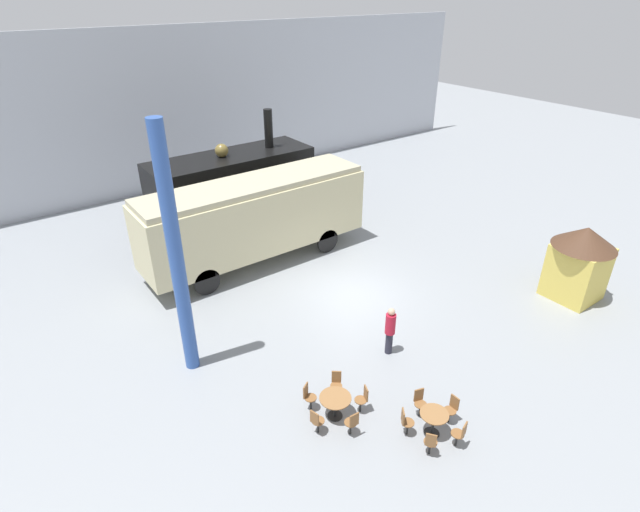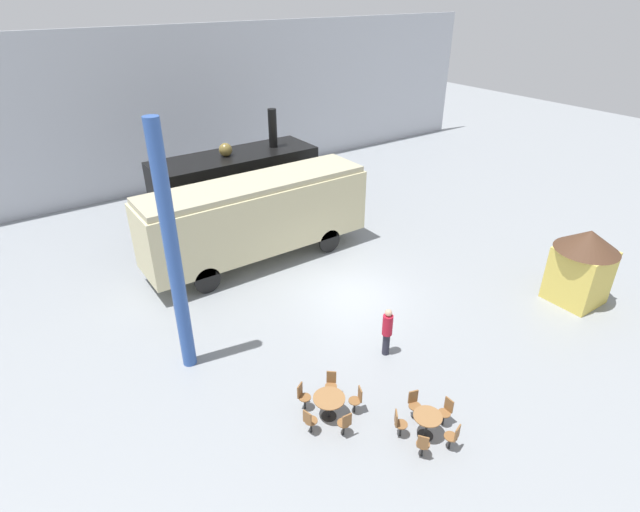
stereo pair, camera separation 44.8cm
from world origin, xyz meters
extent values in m
plane|color=gray|center=(0.00, 0.00, 0.00)|extent=(80.00, 80.00, 0.00)
cube|color=#B2B7C1|center=(0.00, 15.80, 4.50)|extent=(44.00, 0.15, 9.00)
cube|color=black|center=(-0.59, 8.72, 2.25)|extent=(8.10, 2.71, 2.80)
cylinder|color=black|center=(1.64, 8.72, 4.59)|extent=(0.43, 0.43, 1.89)
sphere|color=brown|center=(-1.00, 8.72, 3.95)|extent=(0.64, 0.64, 0.64)
cylinder|color=black|center=(1.84, 7.43, 0.66)|extent=(1.31, 0.12, 1.31)
cylinder|color=black|center=(1.84, 10.02, 0.66)|extent=(1.31, 0.12, 1.31)
cylinder|color=black|center=(-3.02, 7.43, 0.66)|extent=(1.31, 0.12, 1.31)
cylinder|color=black|center=(-3.02, 10.02, 0.66)|extent=(1.31, 0.12, 1.31)
cube|color=beige|center=(-1.63, 4.69, 2.11)|extent=(9.98, 2.54, 2.77)
cube|color=tan|center=(-1.63, 4.69, 3.61)|extent=(9.78, 2.33, 0.24)
cylinder|color=black|center=(1.37, 3.48, 0.55)|extent=(1.11, 0.12, 1.11)
cylinder|color=black|center=(1.37, 5.90, 0.55)|extent=(1.11, 0.12, 1.11)
cylinder|color=black|center=(-4.62, 3.48, 0.55)|extent=(1.11, 0.12, 1.11)
cylinder|color=black|center=(-4.62, 5.90, 0.55)|extent=(1.11, 0.12, 1.11)
cylinder|color=black|center=(-4.51, -4.61, 0.01)|extent=(0.44, 0.44, 0.02)
cylinder|color=black|center=(-4.51, -4.61, 0.35)|extent=(0.08, 0.08, 0.67)
cylinder|color=olive|center=(-4.51, -4.61, 0.70)|extent=(0.91, 0.91, 0.03)
cylinder|color=black|center=(-2.76, -6.70, 0.01)|extent=(0.44, 0.44, 0.02)
cylinder|color=black|center=(-2.76, -6.70, 0.37)|extent=(0.08, 0.08, 0.70)
cylinder|color=olive|center=(-2.76, -6.70, 0.74)|extent=(0.79, 0.79, 0.03)
cylinder|color=black|center=(-4.57, -5.36, 0.21)|extent=(0.06, 0.06, 0.42)
cylinder|color=brown|center=(-4.57, -5.36, 0.43)|extent=(0.36, 0.36, 0.03)
cube|color=brown|center=(-4.58, -5.51, 0.66)|extent=(0.29, 0.06, 0.42)
cylinder|color=black|center=(-3.81, -4.89, 0.21)|extent=(0.06, 0.06, 0.42)
cylinder|color=brown|center=(-3.81, -4.89, 0.43)|extent=(0.36, 0.36, 0.03)
cube|color=brown|center=(-3.67, -4.95, 0.66)|extent=(0.15, 0.28, 0.42)
cylinder|color=black|center=(-4.02, -4.03, 0.21)|extent=(0.06, 0.06, 0.42)
cylinder|color=brown|center=(-4.02, -4.03, 0.43)|extent=(0.36, 0.36, 0.03)
cube|color=brown|center=(-3.92, -3.91, 0.66)|extent=(0.25, 0.22, 0.42)
cylinder|color=black|center=(-4.91, -3.96, 0.21)|extent=(0.06, 0.06, 0.42)
cylinder|color=brown|center=(-4.91, -3.96, 0.43)|extent=(0.36, 0.36, 0.03)
cube|color=brown|center=(-4.99, -3.83, 0.66)|extent=(0.27, 0.19, 0.42)
cylinder|color=black|center=(-5.25, -4.79, 0.21)|extent=(0.06, 0.06, 0.42)
cylinder|color=brown|center=(-5.25, -4.79, 0.43)|extent=(0.36, 0.36, 0.03)
cube|color=brown|center=(-5.40, -4.82, 0.66)|extent=(0.11, 0.29, 0.42)
cylinder|color=black|center=(-2.06, -6.69, 0.21)|extent=(0.06, 0.06, 0.42)
cylinder|color=brown|center=(-2.06, -6.69, 0.43)|extent=(0.36, 0.36, 0.03)
cube|color=brown|center=(-1.91, -6.69, 0.66)|extent=(0.04, 0.29, 0.42)
cylinder|color=black|center=(-2.55, -6.03, 0.21)|extent=(0.06, 0.06, 0.42)
cylinder|color=brown|center=(-2.55, -6.03, 0.43)|extent=(0.36, 0.36, 0.03)
cube|color=brown|center=(-2.50, -5.89, 0.66)|extent=(0.29, 0.12, 0.42)
cylinder|color=black|center=(-3.32, -6.29, 0.21)|extent=(0.06, 0.06, 0.42)
cylinder|color=brown|center=(-3.32, -6.29, 0.43)|extent=(0.36, 0.36, 0.03)
cube|color=brown|center=(-3.44, -6.20, 0.66)|extent=(0.20, 0.26, 0.42)
cylinder|color=black|center=(-3.31, -7.11, 0.21)|extent=(0.06, 0.06, 0.42)
cylinder|color=brown|center=(-3.31, -7.11, 0.43)|extent=(0.36, 0.36, 0.03)
cube|color=brown|center=(-3.43, -7.20, 0.66)|extent=(0.20, 0.26, 0.42)
cylinder|color=black|center=(-2.53, -7.35, 0.21)|extent=(0.06, 0.06, 0.42)
cylinder|color=brown|center=(-2.53, -7.35, 0.43)|extent=(0.36, 0.36, 0.03)
cube|color=brown|center=(-2.49, -7.50, 0.66)|extent=(0.29, 0.13, 0.42)
cylinder|color=#262633|center=(-1.33, -3.45, 0.41)|extent=(0.24, 0.24, 0.82)
cylinder|color=#B2192D|center=(-1.33, -3.45, 1.18)|extent=(0.34, 0.34, 0.73)
sphere|color=tan|center=(-1.33, -3.45, 1.66)|extent=(0.24, 0.24, 0.24)
cube|color=#DBC151|center=(6.88, -5.21, 1.10)|extent=(1.80, 1.80, 2.20)
cone|color=#472D1E|center=(6.88, -5.21, 2.60)|extent=(2.34, 2.34, 0.80)
cylinder|color=#2D519E|center=(-6.88, -0.12, 4.00)|extent=(0.44, 0.44, 8.00)
camera|label=1|loc=(-11.02, -12.67, 10.93)|focal=28.00mm
camera|label=2|loc=(-10.66, -12.93, 10.93)|focal=28.00mm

